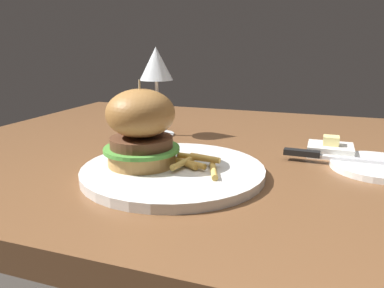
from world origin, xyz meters
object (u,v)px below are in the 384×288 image
(wine_glass, at_px, (156,68))
(butter_dish, at_px, (330,149))
(table_knife, at_px, (344,158))
(burger_sandwich, at_px, (141,128))
(main_plate, at_px, (173,171))
(bread_plate, at_px, (378,166))

(wine_glass, bearing_deg, butter_dish, -6.22)
(wine_glass, xyz_separation_m, butter_dish, (0.36, -0.04, -0.13))
(butter_dish, bearing_deg, wine_glass, 173.78)
(table_knife, xyz_separation_m, butter_dish, (-0.02, 0.05, -0.00))
(butter_dish, bearing_deg, table_knife, -68.84)
(burger_sandwich, relative_size, wine_glass, 0.69)
(table_knife, bearing_deg, main_plate, -151.04)
(wine_glass, distance_m, bread_plate, 0.46)
(main_plate, relative_size, butter_dish, 3.58)
(wine_glass, distance_m, table_knife, 0.41)
(main_plate, relative_size, burger_sandwich, 2.14)
(burger_sandwich, distance_m, butter_dish, 0.35)
(main_plate, bearing_deg, butter_dish, 40.16)
(main_plate, bearing_deg, burger_sandwich, -173.74)
(wine_glass, height_order, bread_plate, wine_glass)
(main_plate, height_order, butter_dish, butter_dish)
(burger_sandwich, bearing_deg, wine_glass, 109.15)
(burger_sandwich, xyz_separation_m, bread_plate, (0.35, 0.14, -0.07))
(main_plate, distance_m, table_knife, 0.28)
(bread_plate, bearing_deg, main_plate, -155.67)
(main_plate, distance_m, wine_glass, 0.30)
(butter_dish, bearing_deg, main_plate, -139.84)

